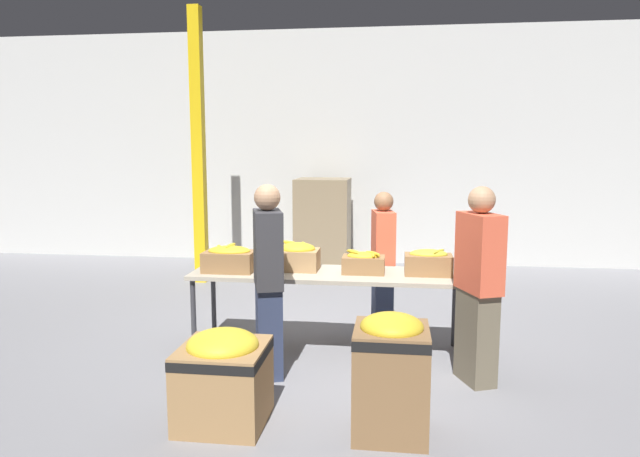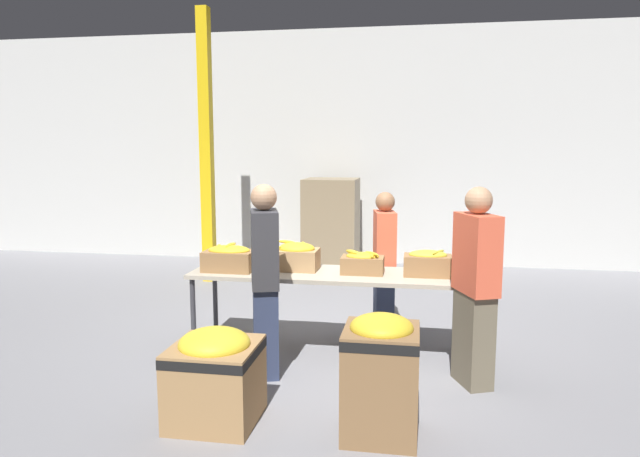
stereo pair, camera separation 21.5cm
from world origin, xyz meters
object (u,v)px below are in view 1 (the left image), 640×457
banana_box_0 (229,258)px  volunteer_1 (478,287)px  banana_box_1 (297,256)px  banana_box_2 (364,262)px  sorting_table (327,278)px  volunteer_0 (268,282)px  pallet_stack_0 (323,225)px  banana_box_3 (428,262)px  support_pillar (198,148)px  donation_bin_0 (223,374)px  volunteer_2 (383,264)px  donation_bin_1 (391,371)px

banana_box_0 → volunteer_1: 2.37m
banana_box_1 → banana_box_2: bearing=-5.6°
sorting_table → volunteer_0: volunteer_0 is taller
sorting_table → banana_box_0: bearing=-174.8°
pallet_stack_0 → banana_box_3: bearing=-68.3°
banana_box_3 → pallet_stack_0: bearing=111.7°
banana_box_2 → support_pillar: (-2.58, 2.69, 1.10)m
banana_box_1 → banana_box_2: (0.67, -0.07, -0.03)m
donation_bin_0 → support_pillar: 4.88m
banana_box_0 → sorting_table: bearing=5.2°
banana_box_1 → volunteer_0: bearing=-99.7°
banana_box_0 → volunteer_2: size_ratio=0.32×
banana_box_2 → banana_box_0: bearing=-175.8°
volunteer_0 → volunteer_2: volunteer_0 is taller
volunteer_2 → pallet_stack_0: 3.30m
donation_bin_0 → volunteer_2: bearing=63.9°
banana_box_1 → banana_box_3: bearing=-2.4°
donation_bin_0 → pallet_stack_0: size_ratio=0.46×
sorting_table → donation_bin_0: (-0.57, -1.59, -0.37)m
banana_box_0 → banana_box_3: size_ratio=1.10×
volunteer_2 → volunteer_1: bearing=23.9°
volunteer_1 → pallet_stack_0: 4.75m
banana_box_3 → volunteer_0: volunteer_0 is taller
volunteer_1 → donation_bin_0: size_ratio=2.41×
volunteer_1 → support_pillar: size_ratio=0.42×
banana_box_1 → donation_bin_0: (-0.26, -1.67, -0.56)m
banana_box_2 → donation_bin_0: banana_box_2 is taller
support_pillar → volunteer_2: bearing=-36.8°
banana_box_1 → banana_box_0: bearing=-165.9°
banana_box_1 → volunteer_1: 1.80m
banana_box_2 → donation_bin_1: (0.28, -1.60, -0.44)m
donation_bin_1 → support_pillar: support_pillar is taller
banana_box_0 → donation_bin_1: 2.24m
volunteer_1 → donation_bin_1: bearing=122.7°
banana_box_1 → donation_bin_0: bearing=-98.7°
banana_box_0 → volunteer_0: volunteer_0 is taller
volunteer_1 → donation_bin_1: volunteer_1 is taller
volunteer_1 → donation_bin_0: (-1.92, -1.01, -0.47)m
sorting_table → support_pillar: size_ratio=0.66×
banana_box_3 → donation_bin_0: (-1.54, -1.61, -0.55)m
banana_box_1 → volunteer_2: 1.03m
volunteer_1 → volunteer_2: bearing=12.1°
banana_box_3 → volunteer_1: (0.38, -0.61, -0.08)m
sorting_table → support_pillar: support_pillar is taller
donation_bin_0 → pallet_stack_0: bearing=89.5°
banana_box_1 → pallet_stack_0: size_ratio=0.29×
volunteer_1 → support_pillar: (-3.58, 3.29, 1.16)m
volunteer_0 → support_pillar: bearing=10.6°
volunteer_2 → donation_bin_1: (0.11, -2.24, -0.30)m
volunteer_0 → pallet_stack_0: size_ratio=1.12×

